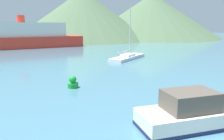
# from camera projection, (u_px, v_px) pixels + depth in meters

# --- Properties ---
(motorboat_near) EXTENTS (7.58, 2.87, 2.49)m
(motorboat_near) POSITION_uv_depth(u_px,v_px,m) (207.00, 113.00, 11.61)
(motorboat_near) COLOR white
(motorboat_near) RESTS_ON ground_plane
(sailboat_inner) EXTENTS (7.99, 6.80, 8.14)m
(sailboat_inner) POSITION_uv_depth(u_px,v_px,m) (128.00, 57.00, 33.94)
(sailboat_inner) COLOR silver
(sailboat_inner) RESTS_ON ground_plane
(ferry_distant) EXTENTS (27.75, 9.91, 7.35)m
(ferry_distant) POSITION_uv_depth(u_px,v_px,m) (22.00, 37.00, 50.19)
(ferry_distant) COLOR red
(ferry_distant) RESTS_ON ground_plane
(buoy_marker) EXTENTS (0.89, 0.89, 1.03)m
(buoy_marker) POSITION_uv_depth(u_px,v_px,m) (73.00, 83.00, 18.29)
(buoy_marker) COLOR green
(buoy_marker) RESTS_ON ground_plane
(hill_east) EXTENTS (49.96, 49.96, 17.45)m
(hill_east) POSITION_uv_depth(u_px,v_px,m) (83.00, 15.00, 79.41)
(hill_east) COLOR #4C6647
(hill_east) RESTS_ON ground_plane
(hill_far_east) EXTENTS (53.90, 53.90, 17.55)m
(hill_far_east) POSITION_uv_depth(u_px,v_px,m) (151.00, 16.00, 89.01)
(hill_far_east) COLOR #4C6647
(hill_far_east) RESTS_ON ground_plane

